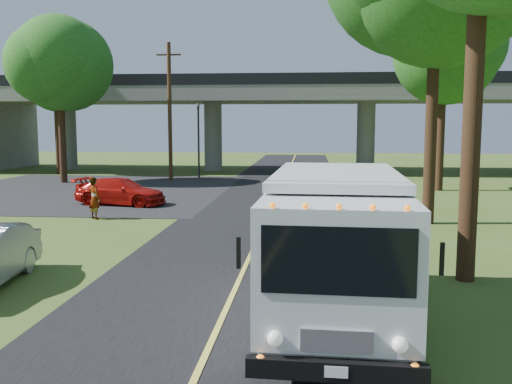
# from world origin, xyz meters

# --- Properties ---
(ground) EXTENTS (120.00, 120.00, 0.00)m
(ground) POSITION_xyz_m (0.00, 0.00, 0.00)
(ground) COLOR #39501C
(ground) RESTS_ON ground
(road) EXTENTS (7.00, 90.00, 0.02)m
(road) POSITION_xyz_m (0.00, 10.00, 0.01)
(road) COLOR black
(road) RESTS_ON ground
(parking_lot) EXTENTS (16.00, 18.00, 0.01)m
(parking_lot) POSITION_xyz_m (-11.00, 18.00, 0.01)
(parking_lot) COLOR black
(parking_lot) RESTS_ON ground
(lane_line) EXTENTS (0.12, 90.00, 0.01)m
(lane_line) POSITION_xyz_m (0.00, 10.00, 0.03)
(lane_line) COLOR gold
(lane_line) RESTS_ON road
(overpass) EXTENTS (54.00, 10.00, 7.30)m
(overpass) POSITION_xyz_m (0.00, 32.00, 4.56)
(overpass) COLOR slate
(overpass) RESTS_ON ground
(traffic_signal) EXTENTS (0.18, 0.22, 5.20)m
(traffic_signal) POSITION_xyz_m (-6.00, 26.00, 3.20)
(traffic_signal) COLOR black
(traffic_signal) RESTS_ON ground
(utility_pole) EXTENTS (1.60, 0.26, 9.00)m
(utility_pole) POSITION_xyz_m (-7.50, 24.00, 4.59)
(utility_pole) COLOR #472D19
(utility_pole) RESTS_ON ground
(tree_right_far) EXTENTS (5.77, 5.67, 10.99)m
(tree_right_far) POSITION_xyz_m (9.21, 19.84, 8.30)
(tree_right_far) COLOR #382314
(tree_right_far) RESTS_ON ground
(tree_left_lot) EXTENTS (5.60, 5.50, 10.50)m
(tree_left_lot) POSITION_xyz_m (-13.79, 21.84, 7.90)
(tree_left_lot) COLOR #382314
(tree_left_lot) RESTS_ON ground
(tree_left_far) EXTENTS (5.26, 5.16, 9.89)m
(tree_left_far) POSITION_xyz_m (-16.79, 27.84, 7.45)
(tree_left_far) COLOR #382314
(tree_left_far) RESTS_ON ground
(step_van) EXTENTS (2.75, 6.88, 2.85)m
(step_van) POSITION_xyz_m (2.20, -2.04, 1.55)
(step_van) COLOR silver
(step_van) RESTS_ON ground
(red_sedan) EXTENTS (4.56, 2.49, 1.25)m
(red_sedan) POSITION_xyz_m (-7.12, 12.74, 0.63)
(red_sedan) COLOR #A80F0A
(red_sedan) RESTS_ON ground
(pedestrian) EXTENTS (0.73, 0.69, 1.68)m
(pedestrian) POSITION_xyz_m (-6.85, 8.76, 0.84)
(pedestrian) COLOR gray
(pedestrian) RESTS_ON ground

